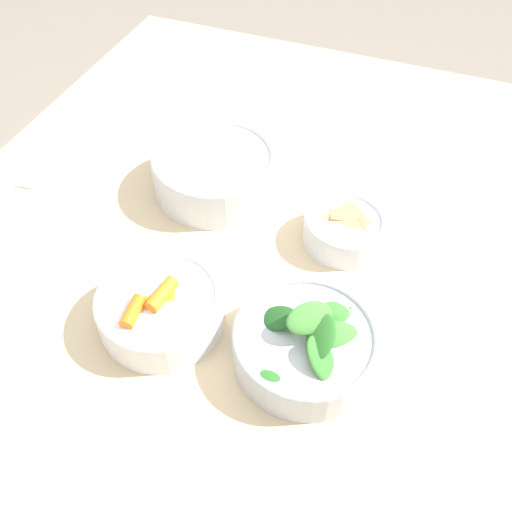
# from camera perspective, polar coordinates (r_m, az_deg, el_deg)

# --- Properties ---
(ground_plane) EXTENTS (10.00, 10.00, 0.00)m
(ground_plane) POSITION_cam_1_polar(r_m,az_deg,el_deg) (1.48, -0.78, -18.59)
(ground_plane) COLOR gray
(dining_table) EXTENTS (1.23, 0.98, 0.73)m
(dining_table) POSITION_cam_1_polar(r_m,az_deg,el_deg) (0.93, -1.17, -3.09)
(dining_table) COLOR beige
(dining_table) RESTS_ON ground_plane
(bowl_carrots) EXTENTS (0.17, 0.17, 0.07)m
(bowl_carrots) POSITION_cam_1_polar(r_m,az_deg,el_deg) (0.76, -9.56, -5.11)
(bowl_carrots) COLOR white
(bowl_carrots) RESTS_ON dining_table
(bowl_greens) EXTENTS (0.18, 0.18, 0.10)m
(bowl_greens) POSITION_cam_1_polar(r_m,az_deg,el_deg) (0.72, 4.99, -8.73)
(bowl_greens) COLOR silver
(bowl_greens) RESTS_ON dining_table
(bowl_beans_hotdog) EXTENTS (0.20, 0.20, 0.07)m
(bowl_beans_hotdog) POSITION_cam_1_polar(r_m,az_deg,el_deg) (0.94, -4.16, 8.30)
(bowl_beans_hotdog) COLOR silver
(bowl_beans_hotdog) RESTS_ON dining_table
(bowl_cookies) EXTENTS (0.12, 0.12, 0.05)m
(bowl_cookies) POSITION_cam_1_polar(r_m,az_deg,el_deg) (0.86, 8.82, 2.77)
(bowl_cookies) COLOR silver
(bowl_cookies) RESTS_ON dining_table
(ruler) EXTENTS (0.30, 0.06, 0.00)m
(ruler) POSITION_cam_1_polar(r_m,az_deg,el_deg) (1.12, -18.60, 11.35)
(ruler) COLOR silver
(ruler) RESTS_ON dining_table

